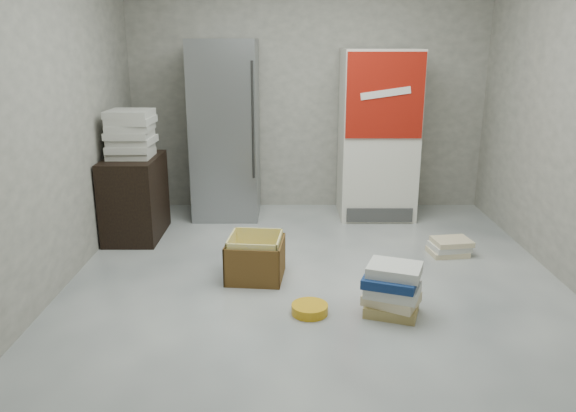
# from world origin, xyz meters

# --- Properties ---
(ground) EXTENTS (5.00, 5.00, 0.00)m
(ground) POSITION_xyz_m (0.00, 0.00, 0.00)
(ground) COLOR silver
(ground) RESTS_ON ground
(room_shell) EXTENTS (4.04, 5.04, 2.82)m
(room_shell) POSITION_xyz_m (0.00, 0.00, 1.80)
(room_shell) COLOR #ABA69A
(room_shell) RESTS_ON ground
(steel_fridge) EXTENTS (0.70, 0.72, 1.90)m
(steel_fridge) POSITION_xyz_m (-0.90, 2.13, 0.95)
(steel_fridge) COLOR #929599
(steel_fridge) RESTS_ON ground
(coke_cooler) EXTENTS (0.80, 0.73, 1.80)m
(coke_cooler) POSITION_xyz_m (0.75, 2.12, 0.90)
(coke_cooler) COLOR silver
(coke_cooler) RESTS_ON ground
(wood_shelf) EXTENTS (0.50, 0.80, 0.80)m
(wood_shelf) POSITION_xyz_m (-1.73, 1.40, 0.40)
(wood_shelf) COLOR black
(wood_shelf) RESTS_ON ground
(supply_box_stack) EXTENTS (0.44, 0.44, 0.45)m
(supply_box_stack) POSITION_xyz_m (-1.72, 1.40, 1.03)
(supply_box_stack) COLOR beige
(supply_box_stack) RESTS_ON wood_shelf
(phonebook_stack_main) EXTENTS (0.47, 0.43, 0.37)m
(phonebook_stack_main) POSITION_xyz_m (0.52, -0.27, 0.18)
(phonebook_stack_main) COLOR tan
(phonebook_stack_main) RESTS_ON ground
(phonebook_stack_side) EXTENTS (0.39, 0.32, 0.15)m
(phonebook_stack_side) POSITION_xyz_m (1.25, 0.89, 0.07)
(phonebook_stack_side) COLOR beige
(phonebook_stack_side) RESTS_ON ground
(cardboard_box) EXTENTS (0.49, 0.49, 0.36)m
(cardboard_box) POSITION_xyz_m (-0.49, 0.37, 0.15)
(cardboard_box) COLOR yellow
(cardboard_box) RESTS_ON ground
(bucket_lid) EXTENTS (0.30, 0.30, 0.07)m
(bucket_lid) POSITION_xyz_m (-0.07, -0.27, 0.04)
(bucket_lid) COLOR gold
(bucket_lid) RESTS_ON ground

